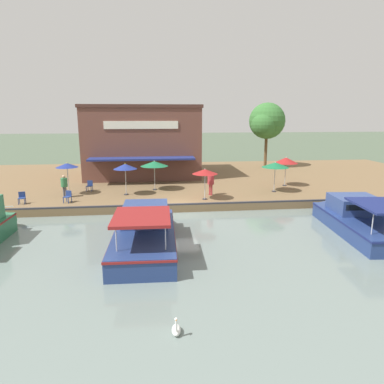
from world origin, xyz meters
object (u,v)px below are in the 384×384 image
Objects in this scene: cafe_chair_beside_entrance at (68,196)px; motorboat_far_downstream at (145,229)px; patio_umbrella_mid_patio_left at (286,160)px; tree_behind_restaurant at (266,122)px; patio_umbrella_back_row at (125,167)px; waterfront_restaurant at (143,141)px; patio_umbrella_by_entrance at (67,165)px; cafe_chair_facing_river at (90,185)px; cafe_chair_mid_patio at (22,197)px; patio_umbrella_far_corner at (205,172)px; patio_umbrella_near_quay_edge at (154,164)px; patio_umbrella_mid_patio_right at (275,165)px; swan at (176,329)px; person_near_entrance at (211,181)px; motorboat_distant_upstream at (357,218)px; person_at_quay_edge at (64,183)px.

motorboat_far_downstream is (7.21, 5.63, -0.27)m from cafe_chair_beside_entrance.
tree_behind_restaurant is (-11.25, 1.85, 3.06)m from patio_umbrella_mid_patio_left.
patio_umbrella_back_row is 0.33× the size of tree_behind_restaurant.
waterfront_restaurant is 4.48× the size of patio_umbrella_by_entrance.
cafe_chair_beside_entrance and cafe_chair_facing_river have the same top height.
patio_umbrella_mid_patio_left is 21.25m from cafe_chair_mid_patio.
patio_umbrella_far_corner is (4.17, -7.79, -0.17)m from patio_umbrella_mid_patio_left.
patio_umbrella_near_quay_edge is 17.96m from tree_behind_restaurant.
tree_behind_restaurant reaches higher than patio_umbrella_mid_patio_right.
patio_umbrella_back_row reaches higher than cafe_chair_mid_patio.
cafe_chair_mid_patio is (-0.19, -13.00, -1.61)m from patio_umbrella_far_corner.
patio_umbrella_near_quay_edge is 3.55× the size of swan.
patio_umbrella_near_quay_edge is at bearing -87.98° from patio_umbrella_mid_patio_left.
patio_umbrella_mid_patio_right reaches higher than motorboat_far_downstream.
tree_behind_restaurant reaches higher than person_near_entrance.
cafe_chair_mid_patio is at bearing -90.82° from patio_umbrella_far_corner.
patio_umbrella_by_entrance is at bearing -147.92° from motorboat_far_downstream.
waterfront_restaurant is 13.34× the size of cafe_chair_beside_entrance.
cafe_chair_mid_patio is at bearing -147.08° from swan.
patio_umbrella_near_quay_edge is 1.06× the size of patio_umbrella_far_corner.
cafe_chair_mid_patio is at bearing -74.16° from patio_umbrella_back_row.
tree_behind_restaurant is at bearing 130.38° from patio_umbrella_back_row.
patio_umbrella_mid_patio_right is 0.28× the size of motorboat_far_downstream.
patio_umbrella_by_entrance is 1.03× the size of patio_umbrella_near_quay_edge.
motorboat_distant_upstream is at bearing 64.36° from patio_umbrella_by_entrance.
tree_behind_restaurant is (-15.24, 22.64, 4.85)m from cafe_chair_mid_patio.
cafe_chair_beside_entrance is at bearing -109.27° from motorboat_distant_upstream.
waterfront_restaurant is 1.27× the size of motorboat_distant_upstream.
motorboat_distant_upstream is 1.18× the size of tree_behind_restaurant.
cafe_chair_beside_entrance is at bearing -63.36° from patio_umbrella_back_row.
patio_umbrella_back_row is at bearing -91.18° from patio_umbrella_mid_patio_right.
patio_umbrella_near_quay_edge reaches higher than motorboat_distant_upstream.
cafe_chair_beside_entrance is at bearing -142.00° from motorboat_far_downstream.
tree_behind_restaurant is (-15.21, 19.52, 4.85)m from cafe_chair_beside_entrance.
patio_umbrella_near_quay_edge reaches higher than swan.
swan is at bearing -52.15° from motorboat_distant_upstream.
cafe_chair_mid_patio is 1.23× the size of swan.
patio_umbrella_by_entrance reaches higher than patio_umbrella_near_quay_edge.
patio_umbrella_back_row is 4.54m from patio_umbrella_by_entrance.
patio_umbrella_by_entrance reaches higher than person_at_quay_edge.
swan is at bearing 23.42° from person_at_quay_edge.
patio_umbrella_back_row is at bearing -81.82° from patio_umbrella_mid_patio_left.
cafe_chair_beside_entrance is 3.87m from cafe_chair_facing_river.
cafe_chair_facing_river is 0.10× the size of motorboat_far_downstream.
patio_umbrella_back_row is at bearing -169.74° from motorboat_far_downstream.
patio_umbrella_mid_patio_right is at bearing 95.31° from cafe_chair_mid_patio.
patio_umbrella_far_corner is at bearing 148.75° from motorboat_far_downstream.
cafe_chair_mid_patio is (2.64, -2.60, -1.83)m from patio_umbrella_by_entrance.
motorboat_far_downstream is at bearing -30.54° from person_near_entrance.
swan is (15.19, 9.83, -0.85)m from cafe_chair_mid_patio.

